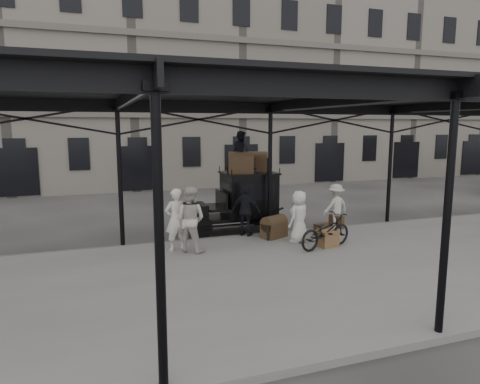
% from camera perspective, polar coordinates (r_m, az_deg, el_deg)
% --- Properties ---
extents(ground, '(120.00, 120.00, 0.00)m').
position_cam_1_polar(ground, '(13.45, 7.31, -7.90)').
color(ground, '#383533').
rests_on(ground, ground).
extents(platform, '(28.00, 8.00, 0.15)m').
position_cam_1_polar(platform, '(11.77, 11.75, -10.10)').
color(platform, slate).
rests_on(platform, ground).
extents(canopy, '(22.50, 9.00, 4.74)m').
position_cam_1_polar(canopy, '(11.41, 11.74, 12.38)').
color(canopy, black).
rests_on(canopy, ground).
extents(building_frontage, '(64.00, 8.00, 14.00)m').
position_cam_1_polar(building_frontage, '(30.23, -8.40, 14.70)').
color(building_frontage, slate).
rests_on(building_frontage, ground).
extents(taxi, '(3.65, 1.55, 2.18)m').
position_cam_1_polar(taxi, '(15.61, 0.09, -0.96)').
color(taxi, black).
rests_on(taxi, ground).
extents(porter_left, '(0.77, 0.59, 1.88)m').
position_cam_1_polar(porter_left, '(12.91, -8.55, -3.64)').
color(porter_left, silver).
rests_on(porter_left, platform).
extents(porter_midleft, '(1.20, 1.18, 1.95)m').
position_cam_1_polar(porter_midleft, '(12.74, -6.66, -3.60)').
color(porter_midleft, beige).
rests_on(porter_midleft, platform).
extents(porter_centre, '(0.97, 0.86, 1.67)m').
position_cam_1_polar(porter_centre, '(13.78, 7.87, -3.28)').
color(porter_centre, silver).
rests_on(porter_centre, platform).
extents(porter_official, '(1.02, 1.02, 1.74)m').
position_cam_1_polar(porter_official, '(14.45, 0.83, -2.50)').
color(porter_official, black).
rests_on(porter_official, platform).
extents(porter_right, '(1.14, 0.78, 1.62)m').
position_cam_1_polar(porter_right, '(15.97, 12.63, -1.84)').
color(porter_right, silver).
rests_on(porter_right, platform).
extents(bicycle, '(2.11, 1.23, 1.05)m').
position_cam_1_polar(bicycle, '(13.33, 11.34, -5.15)').
color(bicycle, black).
rests_on(bicycle, platform).
extents(porter_roof, '(0.78, 0.88, 1.50)m').
position_cam_1_polar(porter_roof, '(15.30, 0.10, 5.36)').
color(porter_roof, black).
rests_on(porter_roof, taxi).
extents(steamer_trunk_roof_near, '(0.99, 0.76, 0.64)m').
position_cam_1_polar(steamer_trunk_roof_near, '(15.18, 0.11, 3.71)').
color(steamer_trunk_roof_near, '#4E3524').
rests_on(steamer_trunk_roof_near, taxi).
extents(steamer_trunk_roof_far, '(0.98, 0.84, 0.62)m').
position_cam_1_polar(steamer_trunk_roof_far, '(15.86, 2.13, 3.87)').
color(steamer_trunk_roof_far, '#4E3524').
rests_on(steamer_trunk_roof_far, taxi).
extents(steamer_trunk_platform, '(0.98, 0.82, 0.62)m').
position_cam_1_polar(steamer_trunk_platform, '(14.41, 4.55, -4.83)').
color(steamer_trunk_platform, '#4E3524').
rests_on(steamer_trunk_platform, platform).
extents(wicker_hamper, '(0.68, 0.56, 0.50)m').
position_cam_1_polar(wicker_hamper, '(13.59, 11.58, -6.08)').
color(wicker_hamper, '#936844').
rests_on(wicker_hamper, platform).
extents(suitcase_upright, '(0.36, 0.61, 0.45)m').
position_cam_1_polar(suitcase_upright, '(16.12, 12.72, -3.87)').
color(suitcase_upright, '#4E3524').
rests_on(suitcase_upright, platform).
extents(suitcase_flat, '(0.62, 0.32, 0.40)m').
position_cam_1_polar(suitcase_flat, '(15.02, 10.74, -4.82)').
color(suitcase_flat, '#4E3524').
rests_on(suitcase_flat, platform).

